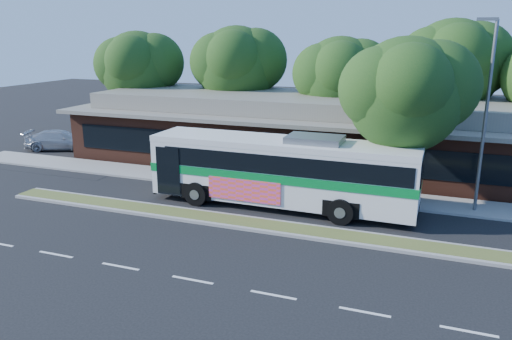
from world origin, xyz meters
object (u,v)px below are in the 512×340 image
(lamp_post, at_px, (485,112))
(transit_bus, at_px, (283,167))
(sidewalk_tree, at_px, (414,93))
(sedan, at_px, (60,140))

(lamp_post, distance_m, transit_bus, 9.72)
(transit_bus, xyz_separation_m, sidewalk_tree, (5.80, 1.96, 3.65))
(sidewalk_tree, bearing_deg, lamp_post, 9.10)
(transit_bus, height_order, sedan, transit_bus)
(lamp_post, xyz_separation_m, sidewalk_tree, (-3.17, -0.51, 0.81))
(transit_bus, distance_m, sidewalk_tree, 7.12)
(lamp_post, bearing_deg, transit_bus, -164.60)
(lamp_post, bearing_deg, sidewalk_tree, -170.90)
(lamp_post, xyz_separation_m, sedan, (-28.31, 3.87, -4.18))
(lamp_post, bearing_deg, sedan, 172.21)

